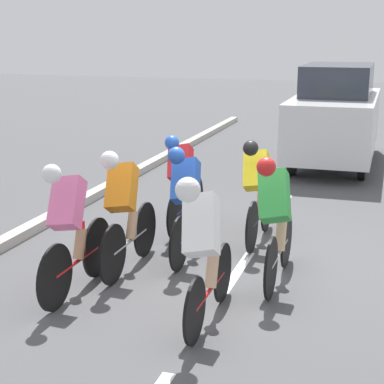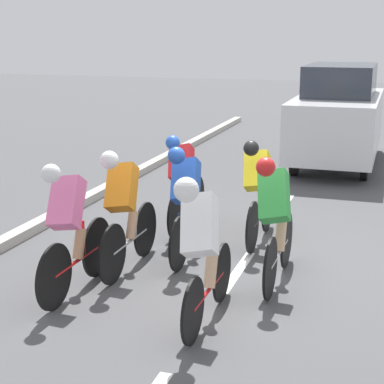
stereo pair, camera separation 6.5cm
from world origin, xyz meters
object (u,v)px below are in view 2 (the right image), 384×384
(cyclist_red, at_px, (183,181))
(cyclist_pink, at_px, (70,226))
(cyclist_yellow, at_px, (258,189))
(cyclist_orange, at_px, (124,208))
(cyclist_green, at_px, (275,218))
(cyclist_white, at_px, (201,244))
(support_car, at_px, (338,115))
(cyclist_blue, at_px, (188,200))

(cyclist_red, relative_size, cyclist_pink, 0.96)
(cyclist_yellow, distance_m, cyclist_pink, 2.83)
(cyclist_orange, bearing_deg, cyclist_green, -175.31)
(cyclist_red, relative_size, cyclist_orange, 0.96)
(cyclist_pink, xyz_separation_m, cyclist_orange, (-0.28, -0.82, 0.01))
(cyclist_red, distance_m, cyclist_orange, 1.76)
(cyclist_yellow, height_order, cyclist_pink, cyclist_pink)
(cyclist_white, xyz_separation_m, support_car, (-0.48, -8.40, 0.24))
(cyclist_white, relative_size, cyclist_pink, 0.97)
(cyclist_white, relative_size, cyclist_orange, 0.97)
(cyclist_red, relative_size, cyclist_green, 0.96)
(cyclist_blue, distance_m, cyclist_orange, 0.87)
(cyclist_red, height_order, cyclist_green, cyclist_green)
(cyclist_blue, xyz_separation_m, cyclist_red, (0.44, -1.11, -0.04))
(cyclist_red, xyz_separation_m, cyclist_orange, (0.15, 1.76, 0.05))
(cyclist_red, xyz_separation_m, cyclist_white, (-1.15, 2.86, 0.09))
(cyclist_white, bearing_deg, cyclist_pink, -10.20)
(cyclist_green, height_order, cyclist_orange, cyclist_green)
(cyclist_green, bearing_deg, cyclist_orange, 4.69)
(cyclist_blue, bearing_deg, cyclist_yellow, -128.48)
(cyclist_blue, distance_m, cyclist_red, 1.20)
(cyclist_orange, bearing_deg, cyclist_blue, -132.26)
(cyclist_green, height_order, cyclist_white, cyclist_white)
(cyclist_red, bearing_deg, cyclist_orange, 85.21)
(cyclist_blue, distance_m, cyclist_green, 1.30)
(support_car, bearing_deg, cyclist_green, 90.08)
(cyclist_yellow, height_order, cyclist_green, cyclist_green)
(cyclist_yellow, bearing_deg, cyclist_green, 109.81)
(cyclist_green, distance_m, cyclist_white, 1.34)
(cyclist_red, relative_size, support_car, 0.38)
(support_car, bearing_deg, cyclist_red, 73.58)
(cyclist_yellow, bearing_deg, cyclist_red, -11.09)
(cyclist_orange, relative_size, support_car, 0.40)
(cyclist_white, xyz_separation_m, cyclist_orange, (1.30, -1.10, -0.04))
(cyclist_blue, bearing_deg, cyclist_orange, 47.74)
(cyclist_white, bearing_deg, cyclist_orange, -40.34)
(cyclist_green, xyz_separation_m, cyclist_orange, (1.79, 0.15, -0.01))
(cyclist_orange, bearing_deg, cyclist_pink, 71.36)
(cyclist_white, distance_m, cyclist_orange, 1.71)
(cyclist_red, xyz_separation_m, cyclist_pink, (0.42, 2.58, 0.04))
(cyclist_green, bearing_deg, cyclist_pink, 25.10)
(cyclist_yellow, relative_size, cyclist_orange, 0.98)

